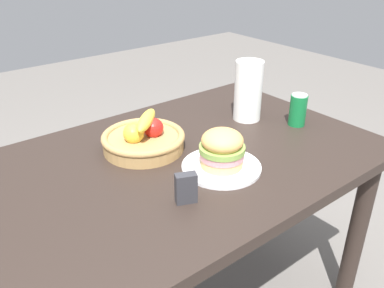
{
  "coord_description": "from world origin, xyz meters",
  "views": [
    {
      "loc": [
        -0.7,
        -0.97,
        1.42
      ],
      "look_at": [
        0.03,
        -0.04,
        0.81
      ],
      "focal_mm": 37.9,
      "sensor_mm": 36.0,
      "label": 1
    }
  ],
  "objects_px": {
    "fruit_basket": "(144,139)",
    "paper_towel_roll": "(248,91)",
    "plate": "(221,167)",
    "soda_can": "(298,110)",
    "sandwich": "(222,148)",
    "napkin_holder": "(186,188)"
  },
  "relations": [
    {
      "from": "sandwich",
      "to": "soda_can",
      "type": "xyz_separation_m",
      "value": [
        0.46,
        0.07,
        -0.01
      ]
    },
    {
      "from": "soda_can",
      "to": "paper_towel_roll",
      "type": "bearing_deg",
      "value": 124.29
    },
    {
      "from": "plate",
      "to": "soda_can",
      "type": "xyz_separation_m",
      "value": [
        0.46,
        0.07,
        0.06
      ]
    },
    {
      "from": "soda_can",
      "to": "fruit_basket",
      "type": "distance_m",
      "value": 0.62
    },
    {
      "from": "sandwich",
      "to": "fruit_basket",
      "type": "distance_m",
      "value": 0.3
    },
    {
      "from": "plate",
      "to": "fruit_basket",
      "type": "relative_size",
      "value": 0.88
    },
    {
      "from": "plate",
      "to": "paper_towel_roll",
      "type": "xyz_separation_m",
      "value": [
        0.35,
        0.24,
        0.11
      ]
    },
    {
      "from": "napkin_holder",
      "to": "paper_towel_roll",
      "type": "bearing_deg",
      "value": 52.58
    },
    {
      "from": "sandwich",
      "to": "plate",
      "type": "bearing_deg",
      "value": 0.0
    },
    {
      "from": "sandwich",
      "to": "napkin_holder",
      "type": "distance_m",
      "value": 0.22
    },
    {
      "from": "fruit_basket",
      "to": "plate",
      "type": "bearing_deg",
      "value": -65.02
    },
    {
      "from": "sandwich",
      "to": "fruit_basket",
      "type": "relative_size",
      "value": 0.5
    },
    {
      "from": "fruit_basket",
      "to": "napkin_holder",
      "type": "height_order",
      "value": "fruit_basket"
    },
    {
      "from": "plate",
      "to": "fruit_basket",
      "type": "distance_m",
      "value": 0.3
    },
    {
      "from": "plate",
      "to": "paper_towel_roll",
      "type": "height_order",
      "value": "paper_towel_roll"
    },
    {
      "from": "soda_can",
      "to": "paper_towel_roll",
      "type": "relative_size",
      "value": 0.53
    },
    {
      "from": "plate",
      "to": "soda_can",
      "type": "relative_size",
      "value": 2.03
    },
    {
      "from": "sandwich",
      "to": "soda_can",
      "type": "relative_size",
      "value": 1.16
    },
    {
      "from": "plate",
      "to": "soda_can",
      "type": "height_order",
      "value": "soda_can"
    },
    {
      "from": "fruit_basket",
      "to": "soda_can",
      "type": "bearing_deg",
      "value": -18.43
    },
    {
      "from": "sandwich",
      "to": "paper_towel_roll",
      "type": "bearing_deg",
      "value": 33.96
    },
    {
      "from": "fruit_basket",
      "to": "paper_towel_roll",
      "type": "xyz_separation_m",
      "value": [
        0.47,
        -0.03,
        0.08
      ]
    }
  ]
}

